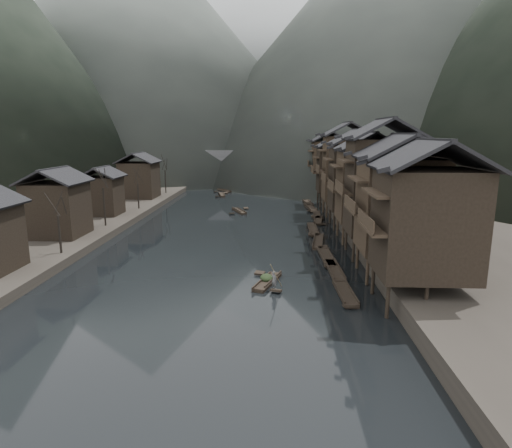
{
  "coord_description": "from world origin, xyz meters",
  "views": [
    {
      "loc": [
        5.94,
        -40.03,
        13.26
      ],
      "look_at": [
        3.66,
        10.55,
        2.5
      ],
      "focal_mm": 30.0,
      "sensor_mm": 36.0,
      "label": 1
    }
  ],
  "objects": [
    {
      "name": "stone_bridge",
      "position": [
        -0.0,
        72.0,
        5.11
      ],
      "size": [
        40.0,
        6.0,
        9.0
      ],
      "color": "#4C4C4F",
      "rests_on": "ground"
    },
    {
      "name": "hero_sampan",
      "position": [
        5.32,
        -3.45,
        0.2
      ],
      "size": [
        2.65,
        5.42,
        0.44
      ],
      "color": "black",
      "rests_on": "water"
    },
    {
      "name": "bare_trees",
      "position": [
        -17.0,
        19.86,
        6.09
      ],
      "size": [
        3.69,
        62.41,
        7.38
      ],
      "color": "black",
      "rests_on": "left_bank"
    },
    {
      "name": "left_bank",
      "position": [
        -35.0,
        40.0,
        0.6
      ],
      "size": [
        40.0,
        200.0,
        1.2
      ],
      "primitive_type": "cube",
      "color": "#2D2823",
      "rests_on": "ground"
    },
    {
      "name": "left_houses",
      "position": [
        -20.5,
        20.12,
        5.66
      ],
      "size": [
        8.1,
        53.2,
        8.73
      ],
      "color": "black",
      "rests_on": "left_bank"
    },
    {
      "name": "water",
      "position": [
        0.0,
        0.0,
        0.0
      ],
      "size": [
        300.0,
        300.0,
        0.0
      ],
      "primitive_type": "plane",
      "color": "black",
      "rests_on": "ground"
    },
    {
      "name": "boatman",
      "position": [
        5.93,
        -5.25,
        1.23
      ],
      "size": [
        0.68,
        0.67,
        1.58
      ],
      "primitive_type": "imported",
      "rotation": [
        0.0,
        0.0,
        2.39
      ],
      "color": "#5A5A5D",
      "rests_on": "hero_sampan"
    },
    {
      "name": "hills",
      "position": [
        6.14,
        165.98,
        51.08
      ],
      "size": [
        320.0,
        380.0,
        109.32
      ],
      "color": "black",
      "rests_on": "ground"
    },
    {
      "name": "bamboo_pole",
      "position": [
        6.13,
        -5.25,
        3.51
      ],
      "size": [
        1.13,
        2.58,
        2.98
      ],
      "primitive_type": "cylinder",
      "rotation": [
        0.75,
        0.0,
        -0.4
      ],
      "color": "#8C7A51",
      "rests_on": "boatman"
    },
    {
      "name": "right_bank",
      "position": [
        35.0,
        40.0,
        0.9
      ],
      "size": [
        40.0,
        200.0,
        1.8
      ],
      "primitive_type": "cube",
      "color": "#2D2823",
      "rests_on": "ground"
    },
    {
      "name": "moored_sampans",
      "position": [
        11.97,
        20.83,
        0.2
      ],
      "size": [
        3.35,
        61.2,
        0.47
      ],
      "color": "black",
      "rests_on": "water"
    },
    {
      "name": "midriver_boats",
      "position": [
        -2.99,
        52.21,
        0.2
      ],
      "size": [
        10.25,
        42.28,
        0.45
      ],
      "color": "black",
      "rests_on": "water"
    },
    {
      "name": "cargo_heap",
      "position": [
        5.24,
        -3.22,
        0.8
      ],
      "size": [
        1.19,
        1.56,
        0.72
      ],
      "primitive_type": "ellipsoid",
      "color": "black",
      "rests_on": "hero_sampan"
    },
    {
      "name": "stilt_houses",
      "position": [
        17.28,
        19.3,
        8.76
      ],
      "size": [
        9.0,
        67.6,
        15.24
      ],
      "color": "black",
      "rests_on": "ground"
    }
  ]
}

